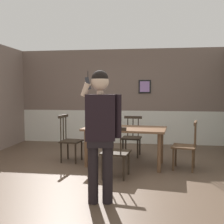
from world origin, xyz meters
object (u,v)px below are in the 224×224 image
at_px(chair_by_doorway, 132,137).
at_px(chair_at_table_head, 70,140).
at_px(chair_near_window, 115,152).
at_px(dining_table, 125,132).
at_px(person_figure, 101,127).
at_px(chair_opposite_corner, 186,146).

xyz_separation_m(chair_by_doorway, chair_at_table_head, (-1.29, -0.67, 0.02)).
relative_size(chair_near_window, chair_by_doorway, 1.00).
relative_size(dining_table, person_figure, 0.97).
xyz_separation_m(dining_table, chair_opposite_corner, (1.20, -0.14, -0.21)).
distance_m(dining_table, chair_near_window, 0.84).
bearing_deg(chair_near_window, chair_by_doorway, 91.66).
height_order(chair_near_window, chair_opposite_corner, chair_opposite_corner).
bearing_deg(chair_near_window, dining_table, 91.61).
bearing_deg(person_figure, chair_near_window, -103.50).
distance_m(chair_by_doorway, chair_at_table_head, 1.46).
bearing_deg(chair_opposite_corner, chair_near_window, 130.41).
distance_m(chair_by_doorway, chair_opposite_corner, 1.46).
bearing_deg(dining_table, chair_at_table_head, 173.43).
distance_m(dining_table, chair_at_table_head, 1.22).
bearing_deg(dining_table, chair_by_doorway, 83.49).
bearing_deg(chair_at_table_head, chair_opposite_corner, 91.53).
relative_size(chair_near_window, person_figure, 0.51).
distance_m(chair_near_window, person_figure, 1.24).
bearing_deg(person_figure, chair_opposite_corner, -137.77).
height_order(dining_table, chair_at_table_head, chair_at_table_head).
distance_m(chair_near_window, chair_by_doorway, 1.63).
xyz_separation_m(dining_table, chair_near_window, (-0.09, -0.81, -0.22)).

